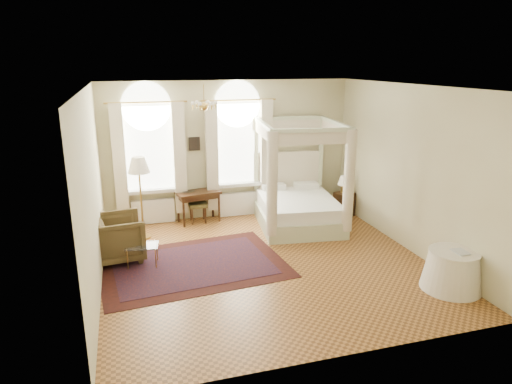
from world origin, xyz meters
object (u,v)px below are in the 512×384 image
armchair (118,238)px  writing_desk (198,196)px  nightstand (344,204)px  side_table (452,270)px  canopy_bed (298,203)px  coffee_table (142,247)px  stool (198,206)px  floor_lamp (139,169)px

armchair → writing_desk: bearing=-53.4°
nightstand → side_table: 3.97m
canopy_bed → coffee_table: canopy_bed is taller
nightstand → side_table: size_ratio=0.59×
coffee_table → canopy_bed: bearing=18.6°
nightstand → armchair: 5.52m
stool → side_table: 5.76m
nightstand → stool: nightstand is taller
stool → writing_desk: bearing=7.9°
nightstand → floor_lamp: size_ratio=0.33×
nightstand → floor_lamp: floor_lamp is taller
floor_lamp → writing_desk: bearing=26.9°
armchair → canopy_bed: bearing=-84.8°
writing_desk → armchair: size_ratio=1.11×
canopy_bed → stool: bearing=157.8°
nightstand → stool: size_ratio=1.23×
side_table → armchair: bearing=152.5°
writing_desk → floor_lamp: 1.75m
writing_desk → side_table: bearing=-52.0°
writing_desk → stool: bearing=-172.1°
canopy_bed → side_table: canopy_bed is taller
canopy_bed → floor_lamp: bearing=176.3°
canopy_bed → side_table: 3.88m
armchair → coffee_table: (0.43, -0.40, -0.08)m
nightstand → floor_lamp: (-4.88, -0.12, 1.24)m
stool → armchair: (-1.83, -1.71, 0.05)m
canopy_bed → nightstand: bearing=14.2°
coffee_table → side_table: (4.97, -2.41, -0.03)m
floor_lamp → canopy_bed: bearing=-3.7°
coffee_table → side_table: side_table is taller
armchair → floor_lamp: bearing=-32.7°
floor_lamp → armchair: bearing=-116.5°
coffee_table → floor_lamp: floor_lamp is taller
nightstand → coffee_table: nightstand is taller
stool → floor_lamp: floor_lamp is taller
nightstand → stool: (-3.57, 0.56, 0.10)m
armchair → coffee_table: 0.60m
stool → floor_lamp: (-1.32, -0.68, 1.14)m
writing_desk → floor_lamp: (-1.34, -0.68, 0.89)m
coffee_table → side_table: 5.52m
stool → coffee_table: (-1.40, -2.11, -0.04)m
side_table → floor_lamp: bearing=141.7°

